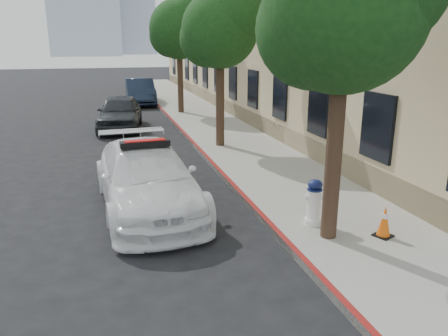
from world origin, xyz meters
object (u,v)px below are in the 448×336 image
object	(u,v)px
traffic_cone	(384,221)
parked_car_far	(140,92)
parked_car_mid	(120,112)
fire_hydrant	(314,202)
police_car	(147,178)

from	to	relation	value
traffic_cone	parked_car_far	bearing A→B (deg)	97.35
parked_car_mid	fire_hydrant	distance (m)	12.58
fire_hydrant	parked_car_mid	bearing A→B (deg)	122.97
fire_hydrant	traffic_cone	bearing A→B (deg)	-24.04
police_car	fire_hydrant	bearing A→B (deg)	-37.97
police_car	parked_car_far	size ratio (longest dim) A/B	1.11
parked_car_far	traffic_cone	size ratio (longest dim) A/B	7.69
parked_car_far	police_car	bearing A→B (deg)	-93.44
police_car	parked_car_mid	xyz separation A→B (m)	(-0.15, 9.98, 0.00)
fire_hydrant	police_car	bearing A→B (deg)	163.28
parked_car_mid	police_car	bearing A→B (deg)	-81.59
parked_car_mid	traffic_cone	world-z (taller)	parked_car_mid
parked_car_far	fire_hydrant	world-z (taller)	parked_car_far
police_car	traffic_cone	bearing A→B (deg)	-39.90
fire_hydrant	traffic_cone	size ratio (longest dim) A/B	1.54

